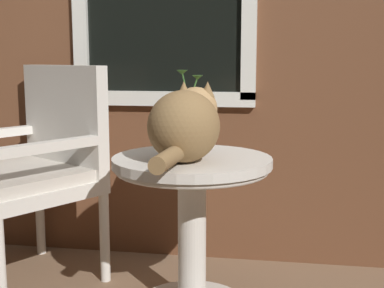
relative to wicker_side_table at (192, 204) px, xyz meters
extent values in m
cube|color=silver|center=(-0.23, 0.56, 0.36)|extent=(0.88, 0.03, 0.07)
cube|color=silver|center=(-0.64, 0.56, 0.77)|extent=(0.07, 0.03, 0.81)
cube|color=silver|center=(0.17, 0.56, 0.77)|extent=(0.07, 0.03, 0.81)
cube|color=black|center=(-0.23, 0.57, 0.77)|extent=(0.79, 0.01, 0.79)
cylinder|color=silver|center=(0.00, 0.00, -0.13)|extent=(0.11, 0.11, 0.55)
cylinder|color=silver|center=(0.00, 0.00, 0.17)|extent=(0.61, 0.61, 0.03)
torus|color=silver|center=(0.00, 0.00, 0.14)|extent=(0.58, 0.58, 0.02)
cylinder|color=silver|center=(-0.69, -0.20, -0.23)|extent=(0.04, 0.04, 0.40)
cylinder|color=silver|center=(-0.86, 0.49, -0.23)|extent=(0.04, 0.04, 0.40)
cylinder|color=silver|center=(-0.43, 0.22, -0.23)|extent=(0.04, 0.04, 0.40)
cube|color=silver|center=(-0.78, 0.14, 0.00)|extent=(0.76, 0.75, 0.06)
cube|color=beige|center=(-0.78, 0.14, 0.05)|extent=(0.70, 0.70, 0.05)
cube|color=silver|center=(-0.65, 0.35, 0.28)|extent=(0.50, 0.34, 0.49)
cube|color=silver|center=(-0.56, 0.01, 0.21)|extent=(0.31, 0.45, 0.04)
ellipsoid|color=olive|center=(-0.01, -0.10, 0.31)|extent=(0.28, 0.30, 0.26)
sphere|color=tan|center=(0.00, 0.09, 0.36)|extent=(0.17, 0.17, 0.17)
cone|color=olive|center=(0.05, 0.09, 0.43)|extent=(0.05, 0.05, 0.06)
cone|color=olive|center=(-0.05, 0.09, 0.43)|extent=(0.05, 0.05, 0.06)
cylinder|color=olive|center=(-0.03, -0.30, 0.24)|extent=(0.07, 0.26, 0.06)
cylinder|color=gray|center=(-0.04, 0.15, 0.19)|extent=(0.08, 0.08, 0.01)
ellipsoid|color=gray|center=(-0.04, 0.15, 0.26)|extent=(0.14, 0.14, 0.14)
cylinder|color=gray|center=(-0.04, 0.15, 0.35)|extent=(0.07, 0.07, 0.06)
torus|color=gray|center=(-0.04, 0.15, 0.38)|extent=(0.09, 0.09, 0.02)
cylinder|color=#47893D|center=(-0.02, 0.15, 0.43)|extent=(0.04, 0.02, 0.10)
cone|color=#47893D|center=(0.00, 0.14, 0.48)|extent=(0.04, 0.04, 0.02)
cylinder|color=#47893D|center=(-0.05, 0.13, 0.44)|extent=(0.03, 0.05, 0.13)
cone|color=#47893D|center=(-0.06, 0.11, 0.50)|extent=(0.04, 0.04, 0.02)
camera|label=1|loc=(0.32, -1.93, 0.55)|focal=49.33mm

